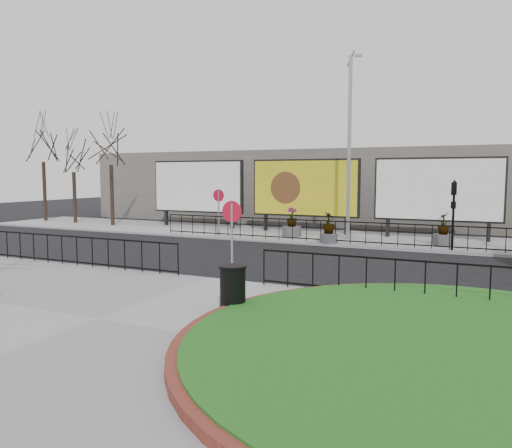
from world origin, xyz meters
The scene contains 23 objects.
ground centered at (0.00, 0.00, 0.00)m, with size 90.00×90.00×0.00m, color black.
pavement_near centered at (0.00, -5.00, 0.06)m, with size 30.00×10.00×0.12m, color gray.
pavement_far centered at (0.00, 12.00, 0.06)m, with size 44.00×6.00×0.12m, color gray.
brick_edge centered at (7.50, -4.00, 0.21)m, with size 10.40×10.40×0.18m, color maroon.
grass_lawn centered at (7.50, -4.00, 0.23)m, with size 10.00×10.00×0.22m, color #205216.
railing_near_left centered at (-6.00, -0.30, 0.67)m, with size 10.00×0.10×1.10m, color black, non-canonical shape.
railing_near_right centered at (6.50, -0.30, 0.67)m, with size 9.00×0.10×1.10m, color black, non-canonical shape.
railing_far centered at (1.00, 9.30, 0.67)m, with size 18.00×0.10×1.10m, color black, non-canonical shape.
speed_sign_far centered at (-5.00, 9.40, 1.92)m, with size 0.64×0.07×2.47m.
speed_sign_near centered at (1.00, -0.40, 1.92)m, with size 0.64×0.07×2.47m.
billboard_left centered at (-8.50, 12.97, 2.60)m, with size 6.20×0.31×4.10m.
billboard_mid centered at (-1.50, 12.97, 2.60)m, with size 6.20×0.31×4.10m.
billboard_right centered at (5.50, 12.97, 2.60)m, with size 6.20×0.31×4.10m.
lamp_post centered at (1.51, 11.00, 4.83)m, with size 0.74×0.18×9.23m.
signal_pole_a centered at (6.50, 9.34, 2.10)m, with size 0.22×0.26×3.00m.
tree_left centered at (-14.00, 11.50, 3.62)m, with size 2.00×2.00×7.00m, color #2D2119, non-canonical shape.
tree_mid centered at (-17.50, 11.80, 3.22)m, with size 2.00×2.00×6.20m, color #2D2119, non-canonical shape.
tree_far centered at (-20.50, 12.00, 3.87)m, with size 2.00×2.00×7.50m, color #2D2119, non-canonical shape.
building_backdrop centered at (0.00, 22.00, 2.50)m, with size 40.00×10.00×5.00m, color #68615B.
litter_bin centered at (2.44, -3.09, 0.67)m, with size 0.66×0.66×1.09m.
planter_a centered at (-1.50, 11.00, 0.67)m, with size 1.00×1.00×1.53m.
planter_b centered at (1.00, 9.40, 0.73)m, with size 0.85×0.85×1.48m.
planter_c centered at (6.00, 11.00, 0.68)m, with size 0.94×0.94×1.49m.
Camera 1 is at (7.92, -13.40, 3.36)m, focal length 35.00 mm.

